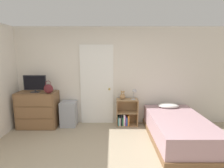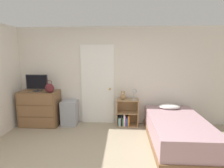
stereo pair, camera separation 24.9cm
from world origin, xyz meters
name	(u,v)px [view 1 (the left image)]	position (x,y,z in m)	size (l,w,h in m)	color
wall_back	(95,76)	(0.00, 2.32, 1.27)	(10.00, 0.06, 2.55)	silver
door_closed	(97,85)	(0.07, 2.27, 1.05)	(0.87, 0.09, 2.10)	white
dresser	(38,109)	(-1.43, 2.01, 0.46)	(0.98, 0.52, 0.92)	brown
tv	(35,83)	(-1.46, 2.00, 1.14)	(0.56, 0.16, 0.43)	#2D2D33
handbag	(49,89)	(-1.08, 1.86, 1.04)	(0.23, 0.12, 0.31)	#591E23
storage_bin	(69,114)	(-0.67, 2.08, 0.32)	(0.39, 0.38, 0.65)	#999EA8
bookshelf	(126,115)	(0.83, 2.12, 0.27)	(0.55, 0.30, 0.70)	tan
teddy_bear	(123,96)	(0.74, 2.12, 0.80)	(0.15, 0.15, 0.22)	tan
desk_lamp	(134,92)	(1.04, 2.07, 0.90)	(0.14, 0.13, 0.28)	#B2B2B7
bed	(178,129)	(1.90, 1.28, 0.26)	(1.17, 1.99, 0.63)	brown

